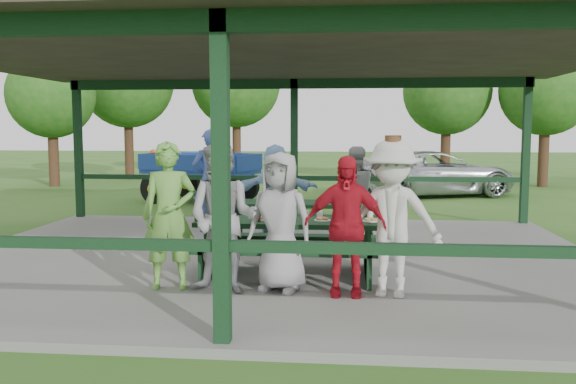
# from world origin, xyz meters

# --- Properties ---
(ground) EXTENTS (90.00, 90.00, 0.00)m
(ground) POSITION_xyz_m (0.00, 0.00, 0.00)
(ground) COLOR #2E591B
(ground) RESTS_ON ground
(concrete_slab) EXTENTS (10.00, 8.00, 0.10)m
(concrete_slab) POSITION_xyz_m (0.00, 0.00, 0.05)
(concrete_slab) COLOR slate
(concrete_slab) RESTS_ON ground
(pavilion_structure) EXTENTS (10.60, 8.60, 3.24)m
(pavilion_structure) POSITION_xyz_m (0.00, 0.00, 3.17)
(pavilion_structure) COLOR black
(pavilion_structure) RESTS_ON concrete_slab
(picnic_table_near) EXTENTS (2.45, 1.39, 0.75)m
(picnic_table_near) POSITION_xyz_m (0.37, -1.20, 0.57)
(picnic_table_near) COLOR black
(picnic_table_near) RESTS_ON concrete_slab
(picnic_table_far) EXTENTS (2.84, 1.39, 0.75)m
(picnic_table_far) POSITION_xyz_m (0.48, 0.80, 0.58)
(picnic_table_far) COLOR black
(picnic_table_far) RESTS_ON concrete_slab
(table_setting) EXTENTS (2.43, 0.45, 0.10)m
(table_setting) POSITION_xyz_m (0.41, -1.16, 0.89)
(table_setting) COLOR white
(table_setting) RESTS_ON picnic_table_near
(contestant_green) EXTENTS (0.73, 0.55, 1.81)m
(contestant_green) POSITION_xyz_m (-1.03, -1.99, 1.00)
(contestant_green) COLOR #5E9A3C
(contestant_green) RESTS_ON concrete_slab
(contestant_grey_left) EXTENTS (0.97, 0.81, 1.80)m
(contestant_grey_left) POSITION_xyz_m (-0.34, -2.12, 1.00)
(contestant_grey_left) COLOR gray
(contestant_grey_left) RESTS_ON concrete_slab
(contestant_grey_mid) EXTENTS (0.94, 0.74, 1.69)m
(contestant_grey_mid) POSITION_xyz_m (0.33, -1.97, 0.94)
(contestant_grey_mid) COLOR gray
(contestant_grey_mid) RESTS_ON concrete_slab
(contestant_red) EXTENTS (0.97, 0.42, 1.65)m
(contestant_red) POSITION_xyz_m (1.12, -2.09, 0.93)
(contestant_red) COLOR red
(contestant_red) RESTS_ON concrete_slab
(contestant_white_fedora) EXTENTS (1.28, 0.87, 1.89)m
(contestant_white_fedora) POSITION_xyz_m (1.65, -2.09, 1.02)
(contestant_white_fedora) COLOR beige
(contestant_white_fedora) RESTS_ON concrete_slab
(spectator_lblue) EXTENTS (1.60, 0.64, 1.68)m
(spectator_lblue) POSITION_xyz_m (-0.16, 1.74, 0.94)
(spectator_lblue) COLOR #98C2EB
(spectator_lblue) RESTS_ON concrete_slab
(spectator_blue) EXTENTS (0.83, 0.67, 1.96)m
(spectator_blue) POSITION_xyz_m (-1.44, 2.13, 1.08)
(spectator_blue) COLOR #3F54A4
(spectator_blue) RESTS_ON concrete_slab
(spectator_grey) EXTENTS (0.94, 0.82, 1.65)m
(spectator_grey) POSITION_xyz_m (1.26, 1.58, 0.93)
(spectator_grey) COLOR #98999B
(spectator_grey) RESTS_ON concrete_slab
(pickup_truck) EXTENTS (5.43, 3.84, 1.37)m
(pickup_truck) POSITION_xyz_m (3.81, 9.73, 0.69)
(pickup_truck) COLOR silver
(pickup_truck) RESTS_ON ground
(farm_trailer) EXTENTS (4.21, 2.59, 1.47)m
(farm_trailer) POSITION_xyz_m (-2.95, 7.49, 0.73)
(farm_trailer) COLOR navy
(farm_trailer) RESTS_ON ground
(tree_far_left) EXTENTS (3.69, 3.69, 5.76)m
(tree_far_left) POSITION_xyz_m (-7.70, 14.83, 3.90)
(tree_far_left) COLOR #372116
(tree_far_left) RESTS_ON ground
(tree_left) EXTENTS (3.72, 3.72, 5.81)m
(tree_left) POSITION_xyz_m (-3.55, 16.39, 3.93)
(tree_left) COLOR #372116
(tree_left) RESTS_ON ground
(tree_mid) EXTENTS (3.23, 3.23, 5.05)m
(tree_mid) POSITION_xyz_m (4.78, 14.03, 3.41)
(tree_mid) COLOR #372116
(tree_mid) RESTS_ON ground
(tree_right) EXTENTS (3.21, 3.21, 5.01)m
(tree_right) POSITION_xyz_m (8.04, 13.11, 3.39)
(tree_right) COLOR #372116
(tree_right) RESTS_ON ground
(tree_edge_left) EXTENTS (3.05, 3.05, 4.76)m
(tree_edge_left) POSITION_xyz_m (-9.26, 11.54, 3.22)
(tree_edge_left) COLOR #372116
(tree_edge_left) RESTS_ON ground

